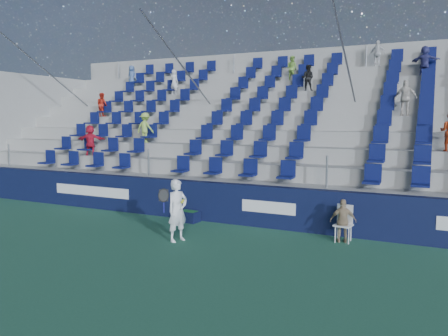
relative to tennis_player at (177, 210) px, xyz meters
name	(u,v)px	position (x,y,z in m)	size (l,w,h in m)	color
ground	(166,250)	(0.17, -0.81, -0.80)	(70.00, 70.00, 0.00)	#2A6348
sponsor_wall	(223,203)	(0.18, 2.34, -0.20)	(24.00, 0.32, 1.20)	#0F1437
grandstand	(277,143)	(0.17, 7.43, 1.33)	(24.00, 8.17, 6.63)	#999994
tennis_player	(177,210)	(0.00, 0.00, 0.00)	(0.69, 0.68, 1.60)	white
line_judge_chair	(344,220)	(3.85, 1.84, -0.27)	(0.47, 0.48, 0.94)	white
line_judge	(343,221)	(3.85, 1.69, -0.25)	(0.65, 0.27, 1.11)	tan
ball_bin	(189,216)	(-0.78, 1.94, -0.62)	(0.64, 0.46, 0.34)	black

